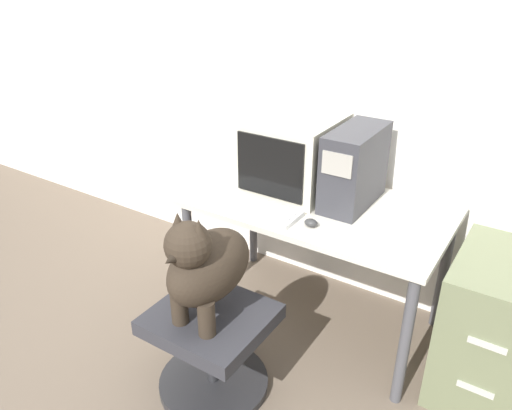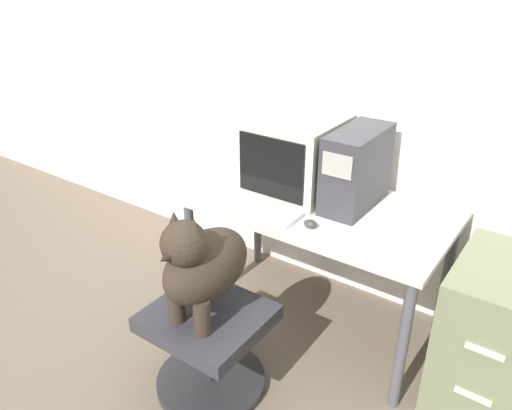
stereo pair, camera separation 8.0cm
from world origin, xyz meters
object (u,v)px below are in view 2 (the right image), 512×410
(crt_monitor, at_px, (295,154))
(dog, at_px, (202,263))
(office_chair, at_px, (209,344))
(pc_tower, at_px, (356,168))
(filing_cabinet, at_px, (495,334))
(keyboard, at_px, (255,209))

(crt_monitor, bearing_deg, dog, -86.28)
(office_chair, bearing_deg, pc_tower, 70.20)
(pc_tower, xyz_separation_m, filing_cabinet, (0.77, -0.11, -0.56))
(keyboard, xyz_separation_m, filing_cabinet, (1.12, 0.23, -0.38))
(keyboard, xyz_separation_m, dog, (0.07, -0.48, -0.03))
(office_chair, relative_size, filing_cabinet, 0.76)
(office_chair, distance_m, dog, 0.45)
(crt_monitor, distance_m, keyboard, 0.39)
(crt_monitor, height_order, office_chair, crt_monitor)
(keyboard, relative_size, filing_cabinet, 0.68)
(crt_monitor, xyz_separation_m, pc_tower, (0.34, 0.00, -0.00))
(keyboard, height_order, filing_cabinet, keyboard)
(crt_monitor, distance_m, office_chair, 1.04)
(keyboard, bearing_deg, filing_cabinet, 11.73)
(filing_cabinet, bearing_deg, keyboard, -168.27)
(office_chair, bearing_deg, dog, -90.00)
(crt_monitor, distance_m, filing_cabinet, 1.25)
(office_chair, height_order, filing_cabinet, filing_cabinet)
(keyboard, bearing_deg, office_chair, -81.33)
(pc_tower, xyz_separation_m, dog, (-0.29, -0.82, -0.21))
(keyboard, distance_m, office_chair, 0.67)
(pc_tower, height_order, dog, pc_tower)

